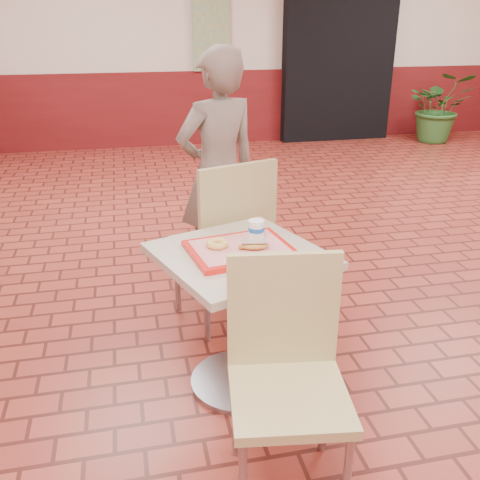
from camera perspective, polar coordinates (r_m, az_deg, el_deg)
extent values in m
cube|color=maroon|center=(3.59, 20.75, -6.97)|extent=(8.00, 10.00, 0.01)
cube|color=beige|center=(7.79, 1.52, 21.37)|extent=(8.00, 0.01, 3.00)
cube|color=#5F1213|center=(7.86, 1.48, 14.06)|extent=(8.00, 0.04, 1.00)
cube|color=black|center=(8.07, 10.45, 18.23)|extent=(1.60, 0.22, 2.20)
cube|color=gray|center=(7.61, -3.09, 22.06)|extent=(0.50, 0.03, 1.20)
cube|color=#B6AB92|center=(2.40, 0.00, -1.73)|extent=(0.68, 0.68, 0.04)
cylinder|color=gray|center=(2.57, 0.00, -9.01)|extent=(0.08, 0.08, 0.68)
cylinder|color=gray|center=(2.75, 0.00, -14.76)|extent=(0.49, 0.49, 0.03)
cube|color=tan|center=(2.00, 5.26, -16.34)|extent=(0.48, 0.48, 0.04)
cube|color=tan|center=(2.02, 4.65, -7.39)|extent=(0.42, 0.09, 0.46)
cylinder|color=gray|center=(2.27, -0.45, -18.16)|extent=(0.03, 0.03, 0.41)
cylinder|color=gray|center=(2.32, 8.93, -17.52)|extent=(0.03, 0.03, 0.41)
cube|color=tan|center=(3.09, -2.10, -0.54)|extent=(0.58, 0.58, 0.04)
cube|color=tan|center=(2.82, -0.17, 3.12)|extent=(0.45, 0.17, 0.50)
cylinder|color=gray|center=(3.43, -0.71, -2.53)|extent=(0.03, 0.03, 0.45)
cylinder|color=gray|center=(3.28, -6.72, -4.01)|extent=(0.03, 0.03, 0.45)
cylinder|color=gray|center=(3.13, 2.87, -5.19)|extent=(0.03, 0.03, 0.45)
cylinder|color=gray|center=(2.96, -3.59, -7.00)|extent=(0.03, 0.03, 0.45)
imported|color=#74655A|center=(3.41, -2.34, 7.10)|extent=(0.66, 0.54, 1.54)
cube|color=red|center=(2.39, 0.00, -1.05)|extent=(0.45, 0.35, 0.02)
cube|color=#E18585|center=(2.38, 0.00, -0.75)|extent=(0.40, 0.30, 0.00)
torus|color=#E6BA54|center=(2.38, -2.45, -0.38)|extent=(0.11, 0.11, 0.03)
ellipsoid|color=#C28938|center=(2.35, 1.53, -0.57)|extent=(0.14, 0.08, 0.03)
cube|color=silver|center=(2.34, 1.53, -0.12)|extent=(0.12, 0.07, 0.01)
ellipsoid|color=#A05D16|center=(2.35, 0.17, -0.77)|extent=(0.03, 0.03, 0.02)
cylinder|color=white|center=(2.45, 1.76, 1.09)|extent=(0.07, 0.07, 0.09)
cylinder|color=blue|center=(2.44, 1.76, 1.19)|extent=(0.07, 0.07, 0.02)
imported|color=#2D6327|center=(8.35, 20.51, 13.13)|extent=(1.10, 1.04, 0.98)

